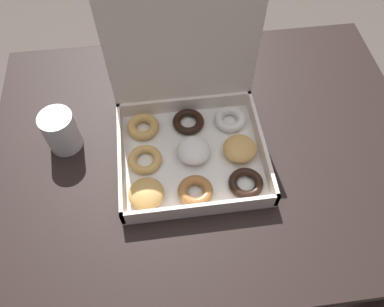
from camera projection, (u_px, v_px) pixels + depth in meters
ground_plane at (200, 253)px, 1.51m from camera, size 8.00×8.00×0.00m
dining_table at (205, 174)px, 0.97m from camera, size 0.98×0.74×0.78m
donut_box at (190, 131)px, 0.80m from camera, size 0.32×0.29×0.33m
coffee_mug at (61, 131)px, 0.81m from camera, size 0.07×0.07×0.10m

